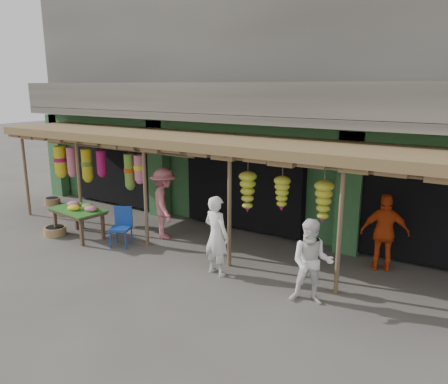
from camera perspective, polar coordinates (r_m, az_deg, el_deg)
The scene contains 12 objects.
ground at distance 10.82m, azimuth -3.28°, elevation -8.08°, with size 80.00×80.00×0.00m, color #514C47.
building at distance 14.29m, azimuth 8.23°, elevation 11.00°, with size 16.40×6.80×7.00m.
awning at distance 10.87m, azimuth -1.55°, elevation 6.09°, with size 14.00×2.70×2.79m.
flower_table at distance 12.36m, azimuth -18.42°, elevation -2.32°, with size 1.66×1.10×0.93m.
blue_chair at distance 11.52m, azimuth -13.20°, elevation -4.12°, with size 0.63×0.63×1.00m.
basket_left at distance 16.29m, azimuth -21.52°, elevation -1.12°, with size 0.54×0.54×0.22m, color #9A7C46.
basket_mid at distance 12.95m, azimuth -21.20°, elevation -4.77°, with size 0.60×0.60×0.23m, color olive.
basket_right at distance 14.94m, azimuth -20.52°, elevation -2.31°, with size 0.51×0.51×0.23m, color #A77D4E.
person_front at distance 9.43m, azimuth -1.00°, elevation -5.70°, with size 0.64×0.42×1.76m, color white.
person_right at distance 8.38m, azimuth 11.39°, elevation -8.98°, with size 0.80×0.62×1.64m, color white.
person_vendor at distance 10.24m, azimuth 20.25°, elevation -5.01°, with size 1.03×0.43×1.75m, color #D84614.
person_shopper at distance 11.77m, azimuth -7.81°, elevation -1.46°, with size 1.24×0.71×1.92m, color #CE6D78.
Camera 1 is at (5.92, -8.12, 4.02)m, focal length 35.00 mm.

